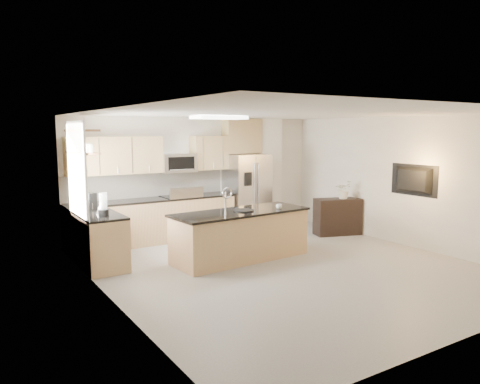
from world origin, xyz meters
TOP-DOWN VIEW (x-y plane):
  - floor at (0.00, 0.00)m, footprint 6.50×6.50m
  - ceiling at (0.00, 0.00)m, footprint 6.00×6.50m
  - wall_back at (0.00, 3.25)m, footprint 6.00×0.02m
  - wall_front at (0.00, -3.25)m, footprint 6.00×0.02m
  - wall_left at (-3.00, 0.00)m, footprint 0.02×6.50m
  - wall_right at (3.00, 0.00)m, footprint 0.02×6.50m
  - back_counter at (-1.23, 2.93)m, footprint 3.55×0.66m
  - left_counter at (-2.67, 1.85)m, footprint 0.66×1.50m
  - range at (-0.60, 2.92)m, footprint 0.76×0.64m
  - upper_cabinets at (-1.30, 3.09)m, footprint 3.50×0.33m
  - microwave at (-0.60, 3.04)m, footprint 0.76×0.40m
  - refrigerator at (1.06, 2.87)m, footprint 0.92×0.78m
  - partition_column at (1.82, 3.10)m, footprint 0.60×0.30m
  - window at (-2.98, 1.85)m, footprint 0.04×1.15m
  - shelf_lower at (-2.85, 1.95)m, footprint 0.30×1.20m
  - shelf_upper at (-2.85, 1.95)m, footprint 0.30×1.20m
  - ceiling_fixture at (-0.40, 1.60)m, footprint 1.00×0.50m
  - island at (-0.38, 0.87)m, footprint 2.61×1.09m
  - credenza at (2.54, 1.42)m, footprint 1.10×0.72m
  - cup at (0.33, 0.68)m, footprint 0.14×0.14m
  - platter at (-0.33, 0.85)m, footprint 0.39×0.39m
  - blender at (-2.67, 1.45)m, footprint 0.17×0.17m
  - kettle at (-2.63, 1.75)m, footprint 0.19×0.19m
  - coffee_maker at (-2.69, 2.20)m, footprint 0.22×0.24m
  - bowl at (-2.85, 2.32)m, footprint 0.40×0.40m
  - flower_vase at (2.63, 1.35)m, footprint 0.65×0.60m
  - television at (2.91, -0.20)m, footprint 0.14×1.08m

SIDE VIEW (x-z plane):
  - floor at x=0.00m, z-range 0.00..0.00m
  - credenza at x=2.54m, z-range 0.00..0.81m
  - island at x=-0.38m, z-range -0.21..1.10m
  - left_counter at x=-2.67m, z-range 0.00..0.92m
  - back_counter at x=-1.23m, z-range -0.25..1.19m
  - range at x=-0.60m, z-range -0.10..1.04m
  - refrigerator at x=1.06m, z-range 0.00..1.78m
  - platter at x=-0.33m, z-range 0.88..0.91m
  - cup at x=0.33m, z-range 0.88..0.97m
  - kettle at x=-2.63m, z-range 0.91..1.14m
  - coffee_maker at x=-2.69m, z-range 0.91..1.22m
  - blender at x=-2.67m, z-range 0.89..1.28m
  - flower_vase at x=2.63m, z-range 0.81..1.43m
  - wall_back at x=0.00m, z-range 0.00..2.60m
  - wall_front at x=0.00m, z-range 0.00..2.60m
  - wall_left at x=-3.00m, z-range 0.00..2.60m
  - wall_right at x=3.00m, z-range 0.00..2.60m
  - partition_column at x=1.82m, z-range 0.00..2.60m
  - television at x=2.91m, z-range 1.04..1.66m
  - microwave at x=-0.60m, z-range 1.43..1.83m
  - window at x=-2.98m, z-range 0.83..2.47m
  - upper_cabinets at x=-1.30m, z-range 1.45..2.20m
  - shelf_lower at x=-2.85m, z-range 1.93..1.97m
  - shelf_upper at x=-2.85m, z-range 2.30..2.34m
  - bowl at x=-2.85m, z-range 2.34..2.43m
  - ceiling_fixture at x=-0.40m, z-range 2.53..2.59m
  - ceiling at x=0.00m, z-range 2.59..2.61m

